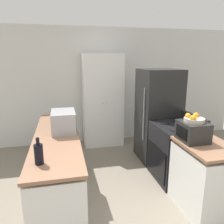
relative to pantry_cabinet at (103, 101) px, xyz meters
name	(u,v)px	position (x,y,z in m)	size (l,w,h in m)	color
wall_back	(97,86)	(-0.07, 0.28, 0.29)	(7.00, 0.06, 2.60)	silver
counter_left	(58,165)	(-0.97, -1.72, -0.58)	(0.60, 2.38, 0.90)	silver
counter_right	(204,179)	(0.84, -2.52, -0.58)	(0.60, 0.79, 0.90)	silver
pantry_cabinet	(103,101)	(0.00, 0.00, 0.00)	(0.87, 0.49, 2.03)	white
stove	(175,152)	(0.86, -1.73, -0.56)	(0.66, 0.74, 1.06)	black
refrigerator	(158,115)	(0.89, -0.96, -0.15)	(0.72, 0.72, 1.74)	black
microwave	(64,121)	(-0.87, -1.60, 0.03)	(0.34, 0.48, 0.30)	#939399
wine_bottle	(39,154)	(-1.12, -2.57, -0.01)	(0.09, 0.09, 0.28)	black
toaster_oven	(193,131)	(0.73, -2.35, 0.01)	(0.32, 0.36, 0.25)	black
fruit_bowl	(194,119)	(0.73, -2.34, 0.17)	(0.25, 0.25, 0.10)	#B2A893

